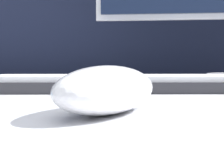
% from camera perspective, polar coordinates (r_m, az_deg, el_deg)
% --- Properties ---
extents(partition_panel, '(5.00, 0.03, 1.09)m').
position_cam_1_polar(partition_panel, '(1.01, 5.64, -11.31)').
color(partition_panel, black).
rests_on(partition_panel, ground_plane).
extents(computer_mouse_near, '(0.11, 0.14, 0.04)m').
position_cam_1_polar(computer_mouse_near, '(0.26, -0.79, -0.99)').
color(computer_mouse_near, silver).
rests_on(computer_mouse_near, desk).
extents(keyboard, '(0.45, 0.17, 0.02)m').
position_cam_1_polar(keyboard, '(0.48, 3.20, 0.15)').
color(keyboard, '#28282D').
rests_on(keyboard, desk).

